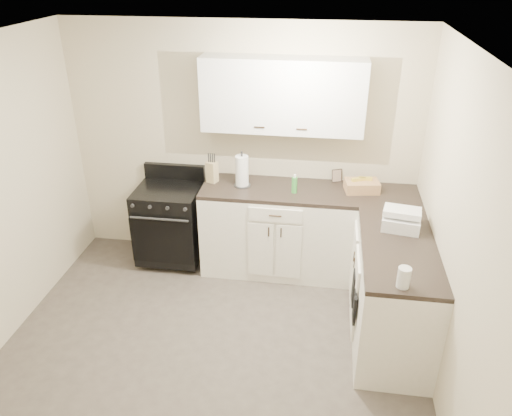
# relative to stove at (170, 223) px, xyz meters

# --- Properties ---
(floor) EXTENTS (3.60, 3.60, 0.00)m
(floor) POSITION_rel_stove_xyz_m (0.73, -1.48, -0.46)
(floor) COLOR #473F38
(floor) RESTS_ON ground
(ceiling) EXTENTS (3.60, 3.60, 0.00)m
(ceiling) POSITION_rel_stove_xyz_m (0.73, -1.48, 2.04)
(ceiling) COLOR white
(ceiling) RESTS_ON wall_back
(wall_back) EXTENTS (3.60, 0.00, 3.60)m
(wall_back) POSITION_rel_stove_xyz_m (0.73, 0.32, 0.79)
(wall_back) COLOR beige
(wall_back) RESTS_ON ground
(wall_right) EXTENTS (0.00, 3.60, 3.60)m
(wall_right) POSITION_rel_stove_xyz_m (2.53, -1.48, 0.79)
(wall_right) COLOR beige
(wall_right) RESTS_ON ground
(base_cabinets_back) EXTENTS (1.55, 0.60, 0.90)m
(base_cabinets_back) POSITION_rel_stove_xyz_m (1.16, 0.02, -0.01)
(base_cabinets_back) COLOR white
(base_cabinets_back) RESTS_ON floor
(base_cabinets_right) EXTENTS (0.60, 1.90, 0.90)m
(base_cabinets_right) POSITION_rel_stove_xyz_m (2.23, -0.63, -0.01)
(base_cabinets_right) COLOR white
(base_cabinets_right) RESTS_ON floor
(countertop_back) EXTENTS (1.55, 0.60, 0.04)m
(countertop_back) POSITION_rel_stove_xyz_m (1.16, 0.02, 0.46)
(countertop_back) COLOR black
(countertop_back) RESTS_ON base_cabinets_back
(countertop_right) EXTENTS (0.60, 1.90, 0.04)m
(countertop_right) POSITION_rel_stove_xyz_m (2.23, -0.63, 0.46)
(countertop_right) COLOR black
(countertop_right) RESTS_ON base_cabinets_right
(upper_cabinets) EXTENTS (1.55, 0.30, 0.70)m
(upper_cabinets) POSITION_rel_stove_xyz_m (1.16, 0.18, 1.38)
(upper_cabinets) COLOR white
(upper_cabinets) RESTS_ON wall_back
(stove) EXTENTS (0.66, 0.57, 0.80)m
(stove) POSITION_rel_stove_xyz_m (0.00, 0.00, 0.00)
(stove) COLOR black
(stove) RESTS_ON floor
(knife_block) EXTENTS (0.13, 0.12, 0.22)m
(knife_block) POSITION_rel_stove_xyz_m (0.46, 0.09, 0.59)
(knife_block) COLOR #CEB77F
(knife_block) RESTS_ON countertop_back
(paper_towel) EXTENTS (0.15, 0.15, 0.32)m
(paper_towel) POSITION_rel_stove_xyz_m (0.78, 0.04, 0.64)
(paper_towel) COLOR white
(paper_towel) RESTS_ON countertop_back
(soap_bottle) EXTENTS (0.06, 0.06, 0.16)m
(soap_bottle) POSITION_rel_stove_xyz_m (1.32, -0.05, 0.56)
(soap_bottle) COLOR green
(soap_bottle) RESTS_ON countertop_back
(picture_frame) EXTENTS (0.11, 0.07, 0.13)m
(picture_frame) POSITION_rel_stove_xyz_m (1.73, 0.28, 0.55)
(picture_frame) COLOR black
(picture_frame) RESTS_ON countertop_back
(wicker_basket) EXTENTS (0.36, 0.27, 0.11)m
(wicker_basket) POSITION_rel_stove_xyz_m (1.97, 0.09, 0.53)
(wicker_basket) COLOR tan
(wicker_basket) RESTS_ON countertop_right
(countertop_grill) EXTENTS (0.35, 0.34, 0.11)m
(countertop_grill) POSITION_rel_stove_xyz_m (2.28, -0.60, 0.54)
(countertop_grill) COLOR white
(countertop_grill) RESTS_ON countertop_right
(glass_jar) EXTENTS (0.10, 0.10, 0.16)m
(glass_jar) POSITION_rel_stove_xyz_m (2.20, -1.48, 0.56)
(glass_jar) COLOR silver
(glass_jar) RESTS_ON countertop_right
(oven_mitt_near) EXTENTS (0.02, 0.15, 0.26)m
(oven_mitt_near) POSITION_rel_stove_xyz_m (1.91, -1.17, 0.02)
(oven_mitt_near) COLOR black
(oven_mitt_near) RESTS_ON base_cabinets_right
(oven_mitt_far) EXTENTS (0.02, 0.17, 0.30)m
(oven_mitt_far) POSITION_rel_stove_xyz_m (1.91, -0.92, 0.03)
(oven_mitt_far) COLOR black
(oven_mitt_far) RESTS_ON base_cabinets_right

